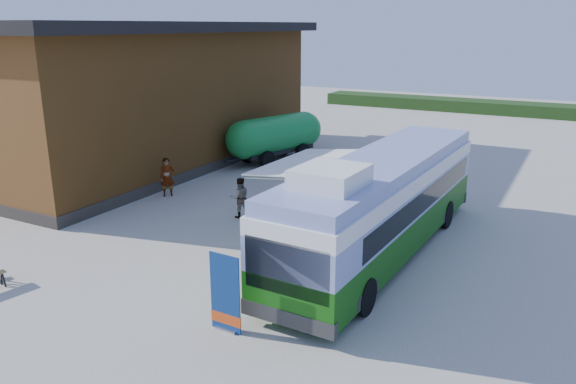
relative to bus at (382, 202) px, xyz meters
The scene contains 9 objects.
ground 6.26m from the bus, 144.05° to the right, with size 100.00×100.00×0.00m, color #BCB7AD.
barn 16.76m from the bus, 157.11° to the left, with size 9.60×21.20×7.50m.
hedge 34.65m from the bus, 84.78° to the left, with size 40.00×3.00×1.00m, color #264419.
bus is the anchor object (origin of this frame).
awning 2.43m from the bus, behind, with size 3.02×4.66×0.54m.
banner 6.81m from the bus, 104.80° to the right, with size 0.90×0.20×2.06m.
person_a 10.76m from the bus, behind, with size 0.63×0.42×1.74m, color #999999.
person_b 6.29m from the bus, behind, with size 0.79×0.61×1.62m, color #999999.
slurry_tanker 13.85m from the bus, 133.96° to the left, with size 3.36×6.65×2.54m.
Camera 1 is at (10.39, -13.26, 7.35)m, focal length 35.00 mm.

